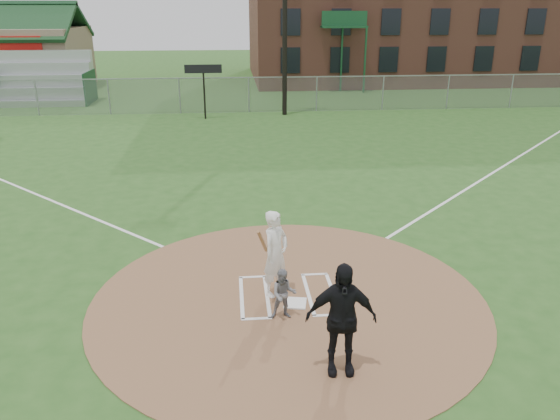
{
  "coord_description": "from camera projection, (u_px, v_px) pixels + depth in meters",
  "views": [
    {
      "loc": [
        -1.12,
        -10.22,
        5.92
      ],
      "look_at": [
        0.0,
        2.0,
        1.3
      ],
      "focal_mm": 35.0,
      "sensor_mm": 36.0,
      "label": 1
    }
  ],
  "objects": [
    {
      "name": "foul_line_third",
      "position": [
        9.0,
        183.0,
        19.32
      ],
      "size": [
        17.04,
        17.04,
        0.01
      ],
      "primitive_type": "cube",
      "rotation": [
        0.0,
        0.0,
        0.79
      ],
      "color": "white",
      "rests_on": "ground"
    },
    {
      "name": "scoreboard_sign",
      "position": [
        203.0,
        75.0,
        29.47
      ],
      "size": [
        2.0,
        0.1,
        2.93
      ],
      "color": "black",
      "rests_on": "ground"
    },
    {
      "name": "bleachers",
      "position": [
        41.0,
        78.0,
        34.45
      ],
      "size": [
        6.08,
        3.2,
        3.2
      ],
      "color": "#B7BABF",
      "rests_on": "ground"
    },
    {
      "name": "outfield_fence",
      "position": [
        249.0,
        95.0,
        31.85
      ],
      "size": [
        56.08,
        0.08,
        2.03
      ],
      "color": "slate",
      "rests_on": "ground"
    },
    {
      "name": "umpire",
      "position": [
        341.0,
        319.0,
        9.06
      ],
      "size": [
        1.22,
        0.59,
        2.03
      ],
      "primitive_type": "imported",
      "rotation": [
        0.0,
        0.0,
        -0.08
      ],
      "color": "black",
      "rests_on": "dirt_circle"
    },
    {
      "name": "batters_boxes",
      "position": [
        288.0,
        295.0,
        11.83
      ],
      "size": [
        2.08,
        1.88,
        0.01
      ],
      "color": "white",
      "rests_on": "dirt_circle"
    },
    {
      "name": "catcher",
      "position": [
        284.0,
        294.0,
        10.8
      ],
      "size": [
        0.52,
        0.41,
        1.06
      ],
      "primitive_type": "imported",
      "rotation": [
        0.0,
        0.0,
        -0.03
      ],
      "color": "gray",
      "rests_on": "dirt_circle"
    },
    {
      "name": "dirt_circle",
      "position": [
        288.0,
        299.0,
        11.7
      ],
      "size": [
        8.4,
        8.4,
        0.02
      ],
      "primitive_type": "cylinder",
      "color": "#8C6142",
      "rests_on": "ground"
    },
    {
      "name": "ground",
      "position": [
        288.0,
        299.0,
        11.7
      ],
      "size": [
        140.0,
        140.0,
        0.0
      ],
      "primitive_type": "plane",
      "color": "#27521C",
      "rests_on": "ground"
    },
    {
      "name": "home_plate",
      "position": [
        295.0,
        303.0,
        11.48
      ],
      "size": [
        0.54,
        0.54,
        0.03
      ],
      "primitive_type": "cube",
      "rotation": [
        0.0,
        0.0,
        -0.2
      ],
      "color": "white",
      "rests_on": "dirt_circle"
    },
    {
      "name": "foul_line_first",
      "position": [
        497.0,
        170.0,
        20.85
      ],
      "size": [
        17.04,
        17.04,
        0.01
      ],
      "primitive_type": "cube",
      "rotation": [
        0.0,
        0.0,
        -0.79
      ],
      "color": "white",
      "rests_on": "ground"
    },
    {
      "name": "batter_at_plate",
      "position": [
        275.0,
        253.0,
        11.57
      ],
      "size": [
        0.84,
        1.1,
        1.91
      ],
      "color": "white",
      "rests_on": "dirt_circle"
    }
  ]
}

